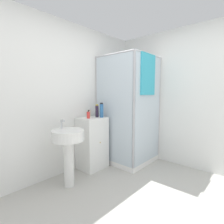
# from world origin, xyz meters

# --- Properties ---
(ground_plane) EXTENTS (12.00, 12.00, 0.00)m
(ground_plane) POSITION_xyz_m (0.00, 0.00, 0.00)
(ground_plane) COLOR #B2AFA8
(wall_back) EXTENTS (6.40, 0.06, 2.50)m
(wall_back) POSITION_xyz_m (0.00, 1.70, 1.25)
(wall_back) COLOR white
(wall_back) RESTS_ON ground_plane
(wall_right) EXTENTS (0.06, 6.40, 2.50)m
(wall_right) POSITION_xyz_m (1.70, 0.00, 1.25)
(wall_right) COLOR white
(wall_right) RESTS_ON ground_plane
(shower_enclosure) EXTENTS (0.90, 0.93, 2.03)m
(shower_enclosure) POSITION_xyz_m (1.15, 1.13, 0.58)
(shower_enclosure) COLOR white
(shower_enclosure) RESTS_ON ground_plane
(vanity_cabinet) EXTENTS (0.46, 0.41, 0.91)m
(vanity_cabinet) POSITION_xyz_m (0.49, 1.47, 0.46)
(vanity_cabinet) COLOR white
(vanity_cabinet) RESTS_ON ground_plane
(sink) EXTENTS (0.45, 0.45, 0.95)m
(sink) POSITION_xyz_m (-0.15, 1.25, 0.62)
(sink) COLOR white
(sink) RESTS_ON ground_plane
(soap_dispenser) EXTENTS (0.05, 0.06, 0.15)m
(soap_dispenser) POSITION_xyz_m (0.38, 1.44, 0.97)
(soap_dispenser) COLOR red
(soap_dispenser) RESTS_ON vanity_cabinet
(shampoo_bottle_tall_black) EXTENTS (0.06, 0.06, 0.23)m
(shampoo_bottle_tall_black) POSITION_xyz_m (0.58, 1.44, 1.03)
(shampoo_bottle_tall_black) COLOR #281E33
(shampoo_bottle_tall_black) RESTS_ON vanity_cabinet
(shampoo_bottle_blue) EXTENTS (0.07, 0.07, 0.26)m
(shampoo_bottle_blue) POSITION_xyz_m (0.62, 1.36, 1.04)
(shampoo_bottle_blue) COLOR #2D66A3
(shampoo_bottle_blue) RESTS_ON vanity_cabinet
(lotion_bottle_white) EXTENTS (0.06, 0.06, 0.16)m
(lotion_bottle_white) POSITION_xyz_m (0.52, 1.57, 0.98)
(lotion_bottle_white) COLOR beige
(lotion_bottle_white) RESTS_ON vanity_cabinet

